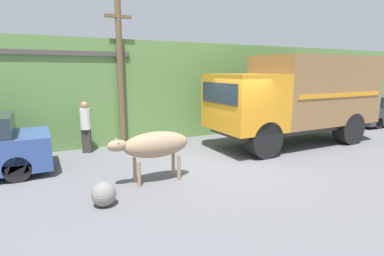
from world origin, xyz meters
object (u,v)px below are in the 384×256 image
(roadside_rock, at_px, (104,194))
(brown_cow, at_px, (155,145))
(pedestrian_on_hill, at_px, (86,125))
(utility_pole, at_px, (120,71))
(cargo_truck, at_px, (299,96))
(hatchback_car, at_px, (379,111))

(roadside_rock, bearing_deg, brown_cow, 30.34)
(pedestrian_on_hill, bearing_deg, utility_pole, -141.31)
(brown_cow, relative_size, pedestrian_on_hill, 1.17)
(pedestrian_on_hill, height_order, roadside_rock, pedestrian_on_hill)
(cargo_truck, height_order, pedestrian_on_hill, cargo_truck)
(cargo_truck, xyz_separation_m, brown_cow, (-6.19, -1.33, -0.90))
(brown_cow, bearing_deg, roadside_rock, -157.08)
(pedestrian_on_hill, bearing_deg, roadside_rock, 109.07)
(utility_pole, relative_size, roadside_rock, 10.23)
(pedestrian_on_hill, relative_size, roadside_rock, 3.42)
(pedestrian_on_hill, distance_m, utility_pole, 2.24)
(hatchback_car, bearing_deg, utility_pole, 173.05)
(hatchback_car, bearing_deg, roadside_rock, -167.37)
(hatchback_car, xyz_separation_m, pedestrian_on_hill, (-14.21, 1.19, 0.25))
(hatchback_car, xyz_separation_m, utility_pole, (-12.87, 1.57, 2.01))
(cargo_truck, height_order, hatchback_car, cargo_truck)
(pedestrian_on_hill, bearing_deg, brown_cow, 130.25)
(utility_pole, bearing_deg, brown_cow, -93.11)
(cargo_truck, relative_size, utility_pole, 1.28)
(pedestrian_on_hill, xyz_separation_m, utility_pole, (1.34, 0.38, 1.75))
(brown_cow, distance_m, pedestrian_on_hill, 3.78)
(utility_pole, bearing_deg, pedestrian_on_hill, -164.25)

